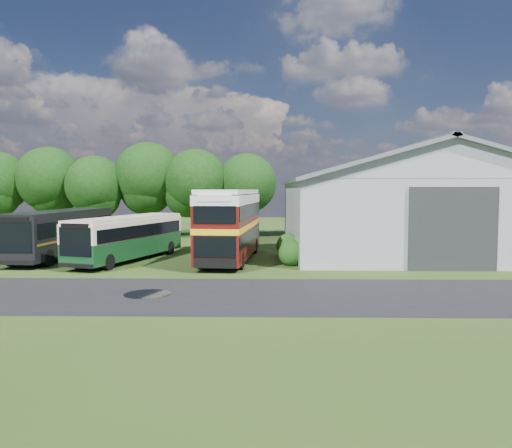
{
  "coord_description": "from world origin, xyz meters",
  "views": [
    {
      "loc": [
        3.97,
        -25.62,
        4.86
      ],
      "look_at": [
        3.28,
        8.0,
        2.5
      ],
      "focal_mm": 35.0,
      "sensor_mm": 36.0,
      "label": 1
    }
  ],
  "objects_px": {
    "bus_green_single": "(128,237)",
    "bus_dark_single": "(61,232)",
    "storage_shed": "(399,198)",
    "bus_maroon_double": "(230,225)"
  },
  "relations": [
    {
      "from": "storage_shed",
      "to": "bus_dark_single",
      "type": "xyz_separation_m",
      "value": [
        -25.64,
        -6.49,
        -2.39
      ]
    },
    {
      "from": "bus_green_single",
      "to": "bus_dark_single",
      "type": "distance_m",
      "value": 5.47
    },
    {
      "from": "bus_green_single",
      "to": "bus_maroon_double",
      "type": "xyz_separation_m",
      "value": [
        6.95,
        0.31,
        0.8
      ]
    },
    {
      "from": "storage_shed",
      "to": "bus_green_single",
      "type": "bearing_deg",
      "value": -158.33
    },
    {
      "from": "bus_green_single",
      "to": "bus_dark_single",
      "type": "xyz_separation_m",
      "value": [
        -5.22,
        1.62,
        0.18
      ]
    },
    {
      "from": "bus_green_single",
      "to": "storage_shed",
      "type": "bearing_deg",
      "value": 38.75
    },
    {
      "from": "storage_shed",
      "to": "bus_dark_single",
      "type": "bearing_deg",
      "value": -165.8
    },
    {
      "from": "storage_shed",
      "to": "bus_dark_single",
      "type": "height_order",
      "value": "storage_shed"
    },
    {
      "from": "bus_maroon_double",
      "to": "storage_shed",
      "type": "bearing_deg",
      "value": 35.15
    },
    {
      "from": "storage_shed",
      "to": "bus_maroon_double",
      "type": "bearing_deg",
      "value": -149.92
    }
  ]
}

